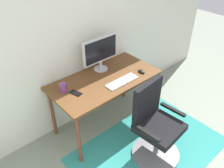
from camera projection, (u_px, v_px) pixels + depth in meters
wall_back at (47, 37)px, 2.59m from camera, size 6.00×0.10×2.60m
area_rug at (149, 149)px, 2.95m from camera, size 1.84×1.21×0.01m
desk at (105, 84)px, 2.94m from camera, size 1.37×0.70×0.76m
monitor at (100, 51)px, 2.93m from camera, size 0.52×0.18×0.45m
keyboard at (122, 82)px, 2.83m from camera, size 0.43×0.13×0.02m
computer_mouse at (141, 71)px, 3.01m from camera, size 0.06×0.10×0.03m
coffee_cup at (63, 87)px, 2.66m from camera, size 0.08×0.08×0.10m
cell_phone at (76, 93)px, 2.65m from camera, size 0.10×0.15×0.01m
office_chair at (155, 131)px, 2.70m from camera, size 0.57×0.57×0.98m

